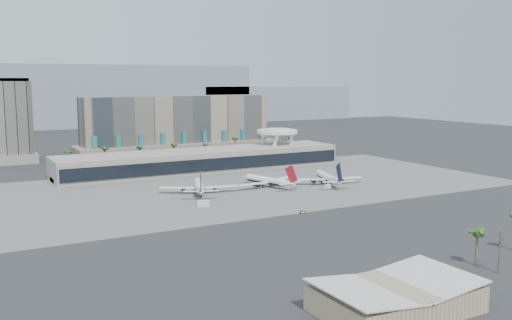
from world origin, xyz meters
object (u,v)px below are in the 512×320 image
airliner_left (199,186)px  service_vehicle_a (203,203)px  airliner_centre (268,181)px  airliner_right (328,178)px  utility_pole (500,248)px  service_vehicle_b (328,186)px  taxiway_sign (303,212)px

airliner_left → service_vehicle_a: bearing=-89.4°
airliner_centre → airliner_right: airliner_right is taller
utility_pole → airliner_left: bearing=100.8°
service_vehicle_b → airliner_left: bearing=140.8°
airliner_left → utility_pole: bearing=-58.4°
airliner_right → service_vehicle_a: bearing=-150.6°
airliner_left → taxiway_sign: (19.71, -57.87, -2.80)m
utility_pole → service_vehicle_b: utility_pole is taller
utility_pole → airliner_left: (-27.34, 143.12, -3.80)m
airliner_centre → airliner_right: size_ratio=0.94×
airliner_centre → taxiway_sign: airliner_centre is taller
utility_pole → airliner_centre: bearing=86.4°
taxiway_sign → service_vehicle_b: bearing=55.7°
airliner_left → service_vehicle_a: (-9.81, -26.67, -2.10)m
airliner_left → airliner_centre: (36.34, -1.66, -0.14)m
service_vehicle_b → taxiway_sign: (-40.38, -38.37, -0.42)m
airliner_left → service_vehicle_b: size_ratio=9.74×
utility_pole → airliner_centre: 141.80m
airliner_left → airliner_right: airliner_right is taller
utility_pole → airliner_right: (39.26, 132.52, -3.73)m
airliner_centre → service_vehicle_b: bearing=-53.5°
service_vehicle_b → taxiway_sign: size_ratio=1.55×
utility_pole → service_vehicle_a: 122.38m
airliner_centre → airliner_left: bearing=160.8°
airliner_left → service_vehicle_b: (60.09, -19.50, -2.37)m
airliner_right → service_vehicle_a: airliner_right is taller
service_vehicle_a → airliner_centre: bearing=45.4°
taxiway_sign → airliner_centre: bearing=85.6°
airliner_left → taxiway_sign: 61.20m
airliner_centre → service_vehicle_b: size_ratio=9.54×
airliner_left → taxiway_sign: size_ratio=15.08×
service_vehicle_b → taxiway_sign: service_vehicle_b is taller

